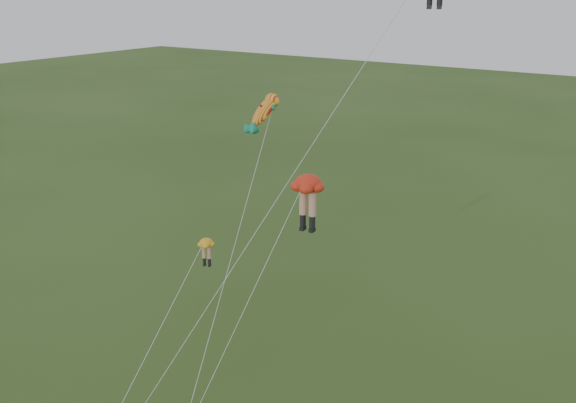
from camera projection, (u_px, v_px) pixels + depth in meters
The scene contains 3 objects.
legs_kite_red_mid at pixel (306, 190), 28.77m from camera, with size 5.17×5.75×13.47m.
legs_kite_yellow at pixel (202, 252), 35.70m from camera, with size 1.66×10.35×8.02m.
fish_kite at pixel (264, 112), 37.00m from camera, with size 4.98×15.20×15.68m.
Camera 1 is at (19.02, -18.90, 21.58)m, focal length 40.00 mm.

